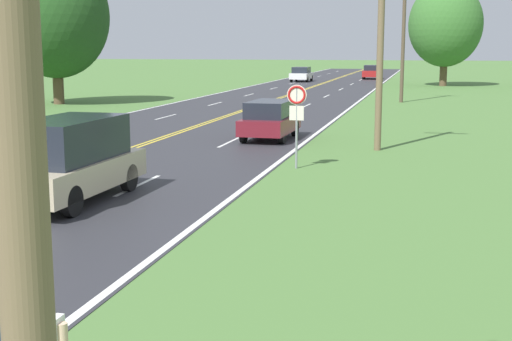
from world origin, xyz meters
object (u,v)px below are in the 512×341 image
(car_white_sedan_mid_far, at_px, (301,74))
(car_red_sedan_receding, at_px, (372,72))
(tree_behind_sign, at_px, (55,16))
(car_maroon_hatchback_mid_near, at_px, (270,119))
(traffic_sign, at_px, (297,106))
(tree_left_verge, at_px, (445,25))
(car_champagne_van_approaching, at_px, (69,159))

(car_white_sedan_mid_far, height_order, car_red_sedan_receding, car_red_sedan_receding)
(tree_behind_sign, height_order, car_maroon_hatchback_mid_near, tree_behind_sign)
(traffic_sign, height_order, car_maroon_hatchback_mid_near, traffic_sign)
(tree_left_verge, bearing_deg, tree_behind_sign, -131.14)
(tree_left_verge, xyz_separation_m, tree_behind_sign, (-24.61, -28.17, -0.13))
(tree_left_verge, bearing_deg, traffic_sign, -95.96)
(tree_behind_sign, xyz_separation_m, car_red_sedan_receding, (16.83, 41.51, -4.78))
(tree_behind_sign, distance_m, car_red_sedan_receding, 45.05)
(tree_behind_sign, distance_m, car_champagne_van_approaching, 30.99)
(traffic_sign, xyz_separation_m, car_champagne_van_approaching, (-4.46, -5.89, -0.89))
(car_champagne_van_approaching, distance_m, car_white_sedan_mid_far, 60.33)
(traffic_sign, distance_m, tree_left_verge, 49.41)
(tree_behind_sign, bearing_deg, car_maroon_hatchback_mid_near, -39.56)
(traffic_sign, height_order, tree_left_verge, tree_left_verge)
(tree_left_verge, relative_size, tree_behind_sign, 1.01)
(car_maroon_hatchback_mid_near, bearing_deg, car_red_sedan_receding, -178.55)
(car_maroon_hatchback_mid_near, bearing_deg, tree_behind_sign, -128.49)
(traffic_sign, bearing_deg, car_champagne_van_approaching, -127.11)
(traffic_sign, xyz_separation_m, car_maroon_hatchback_mid_near, (-2.28, 6.61, -1.10))
(tree_left_verge, relative_size, car_red_sedan_receding, 2.22)
(traffic_sign, bearing_deg, tree_behind_sign, 133.10)
(traffic_sign, distance_m, car_champagne_van_approaching, 7.44)
(car_maroon_hatchback_mid_near, xyz_separation_m, car_red_sedan_receding, (-0.38, 55.73, -0.02))
(car_white_sedan_mid_far, bearing_deg, car_red_sedan_receding, -38.88)
(tree_left_verge, distance_m, car_white_sedan_mid_far, 16.22)
(tree_behind_sign, height_order, car_champagne_van_approaching, tree_behind_sign)
(traffic_sign, relative_size, tree_left_verge, 0.26)
(car_champagne_van_approaching, distance_m, car_red_sedan_receding, 68.26)
(tree_left_verge, height_order, car_champagne_van_approaching, tree_left_verge)
(car_champagne_van_approaching, relative_size, car_red_sedan_receding, 1.10)
(traffic_sign, height_order, car_champagne_van_approaching, traffic_sign)
(tree_behind_sign, relative_size, car_maroon_hatchback_mid_near, 2.40)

